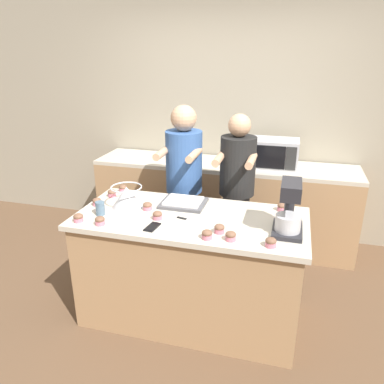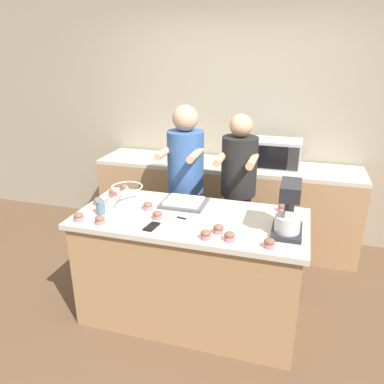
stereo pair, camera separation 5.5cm
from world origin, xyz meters
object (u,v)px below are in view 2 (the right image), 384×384
Objects in this scene: cupcake_4 at (113,192)px; cupcake_11 at (157,215)px; cell_phone at (152,227)px; cupcake_10 at (269,243)px; drinking_glass at (101,208)px; cupcake_7 at (148,206)px; cupcake_2 at (285,216)px; stand_mixer at (289,211)px; mixing_bowl at (127,196)px; cupcake_5 at (79,217)px; person_right at (238,196)px; cupcake_3 at (124,188)px; cupcake_6 at (100,220)px; cupcake_0 at (218,229)px; cupcake_1 at (283,208)px; cupcake_12 at (206,235)px; person_left at (186,188)px; knife at (188,220)px; microwave_oven at (276,154)px; cupcake_9 at (98,201)px; cupcake_8 at (229,236)px.

cupcake_4 and cupcake_11 have the same top height.
cell_phone is 2.13× the size of cupcake_10.
drinking_glass reaches higher than cupcake_7.
stand_mixer is at bearing -83.49° from cupcake_2.
cupcake_5 is at bearing -122.85° from mixing_bowl.
person_right is 0.89m from cupcake_7.
drinking_glass is 1.47× the size of cupcake_4.
cupcake_6 is at bearing -78.85° from cupcake_3.
cupcake_2 is at bearing -3.12° from cupcake_4.
cupcake_0 is (0.80, -0.25, -0.06)m from mixing_bowl.
stand_mixer is at bearing -5.65° from cupcake_7.
drinking_glass is at bearing -175.41° from cupcake_11.
cupcake_2 is 0.94m from cupcake_11.
cupcake_1 is (1.32, 0.44, -0.02)m from drinking_glass.
cupcake_10 is at bearing 0.20° from cupcake_12.
person_left is 10.69× the size of cell_phone.
person_right is at bearing 72.34° from knife.
person_left is at bearing 131.02° from cupcake_10.
cupcake_4 is at bearing 89.31° from cupcake_5.
cell_phone is 2.13× the size of cupcake_3.
cupcake_11 is (0.49, -0.46, 0.00)m from cupcake_3.
cupcake_12 is (0.91, -0.67, 0.00)m from cupcake_3.
cell_phone is 0.79m from cupcake_3.
mixing_bowl is 3.51× the size of cupcake_0.
person_right is 0.92m from stand_mixer.
cell_phone is 2.13× the size of cupcake_12.
cell_phone is 2.13× the size of cupcake_2.
cupcake_10 is (0.11, -1.66, -0.15)m from microwave_oven.
cupcake_0 is 1.00× the size of cupcake_9.
person_right is 0.71m from cupcake_2.
microwave_oven is at bearing 51.41° from mixing_bowl.
cupcake_3 is 1.13m from cupcake_12.
cupcake_12 is (-0.31, -1.67, -0.15)m from microwave_oven.
cupcake_9 is 1.00× the size of cupcake_10.
cupcake_9 is (-0.03, -0.21, 0.00)m from cupcake_4.
knife is at bearing -71.19° from person_left.
cupcake_6 and cupcake_10 have the same top height.
cupcake_4 is at bearing 103.45° from drinking_glass.
microwave_oven is at bearing 93.62° from cupcake_10.
cupcake_3 is 0.66m from cupcake_5.
cupcake_8 is at bearing -24.75° from cupcake_4.
cupcake_7 is at bearing 155.54° from cupcake_8.
cupcake_0 is 1.00× the size of cupcake_6.
person_right is 4.25× the size of stand_mixer.
cupcake_3 is 1.00× the size of cupcake_7.
person_right is (0.49, -0.00, -0.03)m from person_left.
mixing_bowl is at bearing 162.65° from cupcake_10.
mixing_bowl is 0.28m from cupcake_4.
cupcake_0 is at bearing -3.68° from drinking_glass.
drinking_glass reaches higher than cupcake_5.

